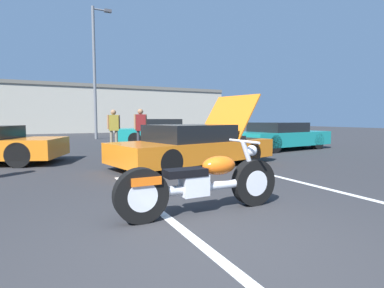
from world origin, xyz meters
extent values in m
plane|color=#2D2D30|center=(0.00, 0.00, 0.00)|extent=(80.00, 80.00, 0.00)
cube|color=white|center=(-0.07, 1.17, 0.00)|extent=(0.12, 5.74, 0.01)
cube|color=white|center=(3.14, 1.17, 0.00)|extent=(0.12, 5.74, 0.01)
cube|color=#B2AD9E|center=(0.00, 27.61, 2.20)|extent=(32.00, 4.00, 4.40)
cube|color=slate|center=(0.00, 27.61, 4.25)|extent=(32.00, 4.20, 0.30)
cylinder|color=slate|center=(1.48, 17.19, 4.07)|extent=(0.18, 0.18, 8.15)
cylinder|color=slate|center=(1.93, 17.19, 8.00)|extent=(0.90, 0.10, 0.10)
cube|color=#4C4C51|center=(2.38, 17.19, 8.00)|extent=(0.44, 0.28, 0.16)
cylinder|color=black|center=(1.29, 1.06, 0.34)|extent=(0.68, 0.16, 0.68)
cylinder|color=black|center=(-0.43, 1.06, 0.34)|extent=(0.68, 0.16, 0.68)
cylinder|color=silver|center=(1.29, 1.06, 0.34)|extent=(0.38, 0.17, 0.38)
cylinder|color=silver|center=(-0.43, 1.06, 0.34)|extent=(0.38, 0.17, 0.38)
cylinder|color=silver|center=(0.43, 1.06, 0.36)|extent=(1.46, 0.12, 0.12)
cube|color=silver|center=(0.30, 1.06, 0.40)|extent=(0.36, 0.24, 0.28)
ellipsoid|color=orange|center=(0.69, 1.06, 0.64)|extent=(0.51, 0.28, 0.26)
cube|color=black|center=(0.17, 1.06, 0.58)|extent=(0.56, 0.26, 0.10)
cube|color=orange|center=(-0.38, 1.06, 0.53)|extent=(0.38, 0.22, 0.10)
cylinder|color=silver|center=(1.20, 1.06, 0.67)|extent=(0.31, 0.07, 0.63)
cylinder|color=silver|center=(1.10, 1.06, 0.96)|extent=(0.04, 0.70, 0.04)
sphere|color=silver|center=(1.25, 1.06, 0.82)|extent=(0.16, 0.16, 0.16)
cylinder|color=silver|center=(0.05, 1.17, 0.30)|extent=(1.12, 0.09, 0.09)
cube|color=orange|center=(2.22, 4.83, 0.43)|extent=(4.83, 2.81, 0.51)
cube|color=black|center=(2.04, 4.79, 0.90)|extent=(2.36, 2.07, 0.44)
cylinder|color=black|center=(3.77, 4.36, 0.31)|extent=(0.65, 0.35, 0.62)
cylinder|color=black|center=(3.41, 5.94, 0.31)|extent=(0.65, 0.35, 0.62)
cylinder|color=black|center=(1.03, 3.73, 0.31)|extent=(0.65, 0.35, 0.62)
cylinder|color=black|center=(0.67, 5.31, 0.31)|extent=(0.65, 0.35, 0.62)
cube|color=orange|center=(3.48, 5.12, 1.33)|extent=(1.30, 1.86, 1.32)
cube|color=#4C4C51|center=(3.43, 5.11, 0.64)|extent=(0.81, 1.12, 0.28)
cube|color=teal|center=(3.97, 11.75, 0.48)|extent=(4.94, 3.20, 0.62)
cube|color=black|center=(3.80, 11.81, 1.03)|extent=(2.48, 2.25, 0.47)
cylinder|color=black|center=(5.07, 10.52, 0.32)|extent=(0.67, 0.40, 0.63)
cylinder|color=black|center=(5.58, 12.12, 0.32)|extent=(0.67, 0.40, 0.63)
cylinder|color=black|center=(2.37, 11.39, 0.32)|extent=(0.67, 0.40, 0.63)
cylinder|color=black|center=(2.88, 12.98, 0.32)|extent=(0.67, 0.40, 0.63)
cylinder|color=black|center=(-2.08, 6.53, 0.34)|extent=(0.71, 0.44, 0.67)
cylinder|color=black|center=(-1.51, 8.03, 0.34)|extent=(0.71, 0.44, 0.67)
cube|color=teal|center=(7.43, 7.14, 0.46)|extent=(4.53, 2.40, 0.55)
cube|color=black|center=(7.26, 7.12, 0.93)|extent=(2.14, 1.91, 0.38)
cylinder|color=black|center=(8.86, 6.49, 0.34)|extent=(0.70, 0.30, 0.68)
cylinder|color=black|center=(8.66, 8.13, 0.34)|extent=(0.70, 0.30, 0.68)
cylinder|color=black|center=(6.20, 6.16, 0.34)|extent=(0.70, 0.30, 0.68)
cylinder|color=black|center=(5.99, 7.79, 0.34)|extent=(0.70, 0.30, 0.68)
cylinder|color=#333338|center=(1.84, 8.98, 0.41)|extent=(0.12, 0.12, 0.81)
cylinder|color=#333338|center=(2.04, 8.98, 0.41)|extent=(0.12, 0.12, 0.81)
cube|color=maroon|center=(1.94, 8.98, 1.13)|extent=(0.36, 0.20, 0.64)
cylinder|color=#9E704C|center=(1.72, 8.98, 1.16)|extent=(0.08, 0.08, 0.58)
cylinder|color=#9E704C|center=(2.16, 8.98, 1.16)|extent=(0.08, 0.08, 0.58)
sphere|color=#9E704C|center=(1.94, 8.98, 1.56)|extent=(0.22, 0.22, 0.22)
cylinder|color=gray|center=(0.97, 9.85, 0.40)|extent=(0.12, 0.12, 0.80)
cylinder|color=gray|center=(1.17, 9.85, 0.40)|extent=(0.12, 0.12, 0.80)
cube|color=#B29933|center=(1.07, 9.85, 1.12)|extent=(0.36, 0.20, 0.63)
cylinder|color=#9E704C|center=(0.85, 9.85, 1.15)|extent=(0.08, 0.08, 0.57)
cylinder|color=#9E704C|center=(1.29, 9.85, 1.15)|extent=(0.08, 0.08, 0.57)
sphere|color=#9E704C|center=(1.07, 9.85, 1.54)|extent=(0.22, 0.22, 0.22)
camera|label=1|loc=(-1.46, -2.45, 1.28)|focal=28.00mm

